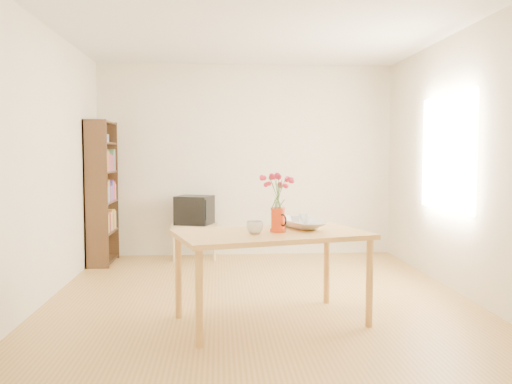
{
  "coord_description": "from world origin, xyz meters",
  "views": [
    {
      "loc": [
        -0.38,
        -5.17,
        1.38
      ],
      "look_at": [
        0.0,
        0.3,
        1.0
      ],
      "focal_mm": 38.0,
      "sensor_mm": 36.0,
      "label": 1
    }
  ],
  "objects": [
    {
      "name": "table",
      "position": [
        0.05,
        -0.81,
        0.68
      ],
      "size": [
        1.69,
        1.24,
        0.75
      ],
      "rotation": [
        0.0,
        0.0,
        0.27
      ],
      "color": "#B8843F",
      "rests_on": "ground"
    },
    {
      "name": "bookshelf",
      "position": [
        -1.85,
        1.75,
        0.84
      ],
      "size": [
        0.28,
        0.7,
        1.8
      ],
      "color": "black",
      "rests_on": "ground"
    },
    {
      "name": "teacup_a",
      "position": [
        0.28,
        -0.55,
        0.91
      ],
      "size": [
        0.1,
        0.1,
        0.06
      ],
      "primitive_type": "imported",
      "rotation": [
        0.0,
        0.0,
        0.89
      ],
      "color": "white",
      "rests_on": "bowl"
    },
    {
      "name": "tv_stand",
      "position": [
        -0.7,
        1.97,
        0.39
      ],
      "size": [
        0.6,
        0.45,
        0.46
      ],
      "color": "tan",
      "rests_on": "ground"
    },
    {
      "name": "pitcher",
      "position": [
        0.11,
        -0.8,
        0.84
      ],
      "size": [
        0.13,
        0.2,
        0.2
      ],
      "rotation": [
        0.0,
        0.0,
        0.46
      ],
      "color": "red",
      "rests_on": "table"
    },
    {
      "name": "television",
      "position": [
        -0.7,
        1.98,
        0.65
      ],
      "size": [
        0.54,
        0.52,
        0.38
      ],
      "rotation": [
        0.0,
        0.0,
        -0.33
      ],
      "color": "black",
      "rests_on": "tv_stand"
    },
    {
      "name": "mug",
      "position": [
        -0.09,
        -0.9,
        0.8
      ],
      "size": [
        0.18,
        0.18,
        0.1
      ],
      "primitive_type": "imported",
      "rotation": [
        0.0,
        0.0,
        3.78
      ],
      "color": "white",
      "rests_on": "table"
    },
    {
      "name": "room",
      "position": [
        0.03,
        0.0,
        1.3
      ],
      "size": [
        4.5,
        4.5,
        4.5
      ],
      "color": "#A27839",
      "rests_on": "ground"
    },
    {
      "name": "teacup_b",
      "position": [
        0.37,
        -0.53,
        0.92
      ],
      "size": [
        0.09,
        0.09,
        0.07
      ],
      "primitive_type": "imported",
      "rotation": [
        0.0,
        0.0,
        1.38
      ],
      "color": "white",
      "rests_on": "bowl"
    },
    {
      "name": "flowers",
      "position": [
        0.11,
        -0.8,
        1.1
      ],
      "size": [
        0.22,
        0.22,
        0.32
      ],
      "primitive_type": null,
      "color": "#C42E49",
      "rests_on": "pitcher"
    },
    {
      "name": "bowl",
      "position": [
        0.32,
        -0.55,
        0.96
      ],
      "size": [
        0.55,
        0.55,
        0.41
      ],
      "primitive_type": "imported",
      "rotation": [
        0.0,
        0.0,
        0.32
      ],
      "color": "white",
      "rests_on": "table"
    }
  ]
}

